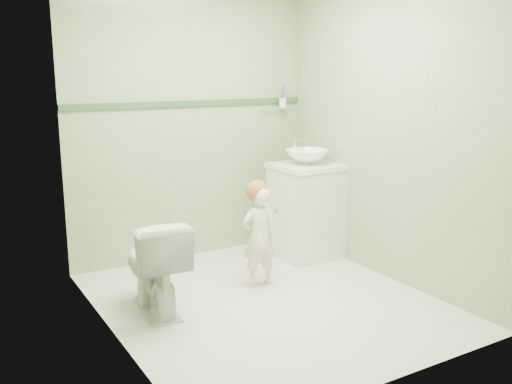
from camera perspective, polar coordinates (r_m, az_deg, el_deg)
ground at (r=4.18m, az=1.07°, el=-10.88°), size 2.50×2.50×0.00m
room_shell at (r=3.87m, az=1.14°, el=5.68°), size 2.50×2.54×2.40m
trim_stripe at (r=4.95m, az=-6.53°, el=8.80°), size 2.20×0.02×0.05m
vanity at (r=5.05m, az=5.01°, el=-2.02°), size 0.52×0.50×0.80m
counter at (r=4.96m, az=5.10°, el=2.57°), size 0.54×0.52×0.04m
basin at (r=4.95m, az=5.12°, el=3.53°), size 0.37×0.37×0.13m
faucet at (r=5.09m, az=3.92°, el=4.70°), size 0.03×0.13×0.18m
cup_holder at (r=5.33m, az=2.61°, el=8.93°), size 0.26×0.07×0.21m
toilet at (r=3.98m, az=-10.12°, el=-7.17°), size 0.43×0.68×0.67m
toddler at (r=4.35m, az=0.28°, el=-4.53°), size 0.29×0.20×0.77m
hair_cap at (r=4.28m, az=0.12°, el=0.07°), size 0.17×0.17×0.17m
teal_toothbrush at (r=4.21m, az=1.96°, el=-1.82°), size 0.11×0.13×0.08m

